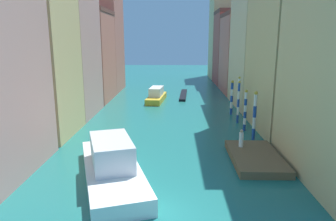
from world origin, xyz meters
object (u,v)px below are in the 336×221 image
person_on_dock (241,139)px  mooring_pole_3 (238,99)px  mooring_pole_0 (255,115)px  gondola_black (183,95)px  mooring_pole_1 (245,110)px  vaporetto_white (112,165)px  mooring_pole_4 (232,97)px  waterfront_dock (255,158)px  motorboat_0 (156,96)px  mooring_pole_2 (238,102)px

person_on_dock → mooring_pole_3: (1.81, 10.81, 1.37)m
person_on_dock → mooring_pole_0: bearing=62.4°
gondola_black → mooring_pole_0: bearing=-75.4°
mooring_pole_0 → mooring_pole_1: bearing=93.9°
mooring_pole_0 → mooring_pole_3: size_ratio=0.90×
person_on_dock → gondola_black: bearing=98.7°
mooring_pole_1 → gondola_black: (-5.88, 20.36, -2.04)m
vaporetto_white → mooring_pole_4: bearing=59.4°
waterfront_dock → vaporetto_white: (-10.56, -3.54, 0.74)m
mooring_pole_0 → mooring_pole_3: (-0.13, 7.10, 0.26)m
mooring_pole_1 → mooring_pole_4: 7.25m
mooring_pole_1 → vaporetto_white: (-11.48, -11.98, -1.19)m
person_on_dock → motorboat_0: (-8.43, 22.47, -0.42)m
person_on_dock → motorboat_0: motorboat_0 is taller
person_on_dock → gondola_black: 27.44m
waterfront_dock → motorboat_0: (-9.24, 24.18, 0.56)m
person_on_dock → mooring_pole_0: size_ratio=0.32×
motorboat_0 → mooring_pole_3: bearing=-48.7°
mooring_pole_1 → waterfront_dock: bearing=-96.3°
mooring_pole_1 → mooring_pole_3: size_ratio=0.84×
vaporetto_white → person_on_dock: bearing=28.3°
mooring_pole_4 → mooring_pole_2: bearing=-89.6°
mooring_pole_1 → vaporetto_white: 16.64m
waterfront_dock → person_on_dock: (-0.81, 1.70, 0.98)m
person_on_dock → gondola_black: person_on_dock is taller
person_on_dock → mooring_pole_2: mooring_pole_2 is taller
mooring_pole_0 → mooring_pole_2: mooring_pole_2 is taller
person_on_dock → mooring_pole_1: 7.02m
mooring_pole_1 → mooring_pole_4: bearing=91.0°
mooring_pole_2 → mooring_pole_1: bearing=-88.2°
mooring_pole_2 → gondola_black: (-5.78, 17.23, -2.27)m
mooring_pole_0 → mooring_pole_4: bearing=91.9°
mooring_pole_3 → vaporetto_white: 19.85m
waterfront_dock → mooring_pole_0: 5.92m
mooring_pole_0 → mooring_pole_4: (-0.33, 10.27, -0.15)m
person_on_dock → mooring_pole_4: 14.11m
waterfront_dock → mooring_pole_1: (0.93, 8.44, 1.93)m
waterfront_dock → mooring_pole_4: 15.83m
vaporetto_white → mooring_pole_1: bearing=46.2°
gondola_black → motorboat_0: bearing=-132.8°
mooring_pole_3 → motorboat_0: (-10.24, 11.66, -1.79)m
waterfront_dock → mooring_pole_3: bearing=85.4°
waterfront_dock → mooring_pole_0: mooring_pole_0 is taller
person_on_dock → vaporetto_white: 11.07m
mooring_pole_3 → vaporetto_white: bearing=-125.8°
mooring_pole_2 → motorboat_0: 16.21m
waterfront_dock → mooring_pole_2: bearing=85.9°
person_on_dock → mooring_pole_1: bearing=75.5°
waterfront_dock → mooring_pole_4: (0.80, 15.69, 1.95)m
mooring_pole_1 → mooring_pole_3: mooring_pole_3 is taller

